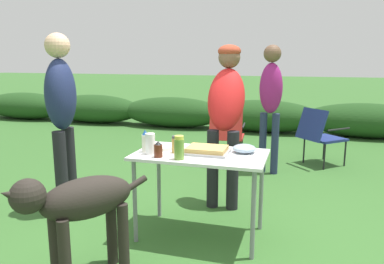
# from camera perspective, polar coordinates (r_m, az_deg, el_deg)

# --- Properties ---
(ground_plane) EXTENTS (60.00, 60.00, 0.00)m
(ground_plane) POSITION_cam_1_polar(r_m,az_deg,el_deg) (3.41, 1.25, -15.38)
(ground_plane) COLOR #336028
(shrub_hedge) EXTENTS (14.40, 0.90, 0.67)m
(shrub_hedge) POSITION_cam_1_polar(r_m,az_deg,el_deg) (8.00, 10.71, 2.42)
(shrub_hedge) COLOR #1E4219
(shrub_hedge) RESTS_ON ground
(folding_table) EXTENTS (1.10, 0.64, 0.74)m
(folding_table) POSITION_cam_1_polar(r_m,az_deg,el_deg) (3.17, 1.30, -4.61)
(folding_table) COLOR white
(folding_table) RESTS_ON ground
(food_tray) EXTENTS (0.37, 0.29, 0.06)m
(food_tray) POSITION_cam_1_polar(r_m,az_deg,el_deg) (3.15, 2.29, -2.79)
(food_tray) COLOR #9E9EA3
(food_tray) RESTS_ON folding_table
(plate_stack) EXTENTS (0.26, 0.26, 0.03)m
(plate_stack) POSITION_cam_1_polar(r_m,az_deg,el_deg) (3.33, -5.00, -2.30)
(plate_stack) COLOR white
(plate_stack) RESTS_ON folding_table
(mixing_bowl) EXTENTS (0.20, 0.20, 0.07)m
(mixing_bowl) POSITION_cam_1_polar(r_m,az_deg,el_deg) (3.20, 7.96, -2.51)
(mixing_bowl) COLOR #99B2CC
(mixing_bowl) RESTS_ON folding_table
(paper_cup_stack) EXTENTS (0.08, 0.08, 0.18)m
(paper_cup_stack) POSITION_cam_1_polar(r_m,az_deg,el_deg) (3.13, -6.38, -1.79)
(paper_cup_stack) COLOR white
(paper_cup_stack) RESTS_ON folding_table
(bbq_sauce_bottle) EXTENTS (0.07, 0.07, 0.13)m
(bbq_sauce_bottle) POSITION_cam_1_polar(r_m,az_deg,el_deg) (3.03, -5.17, -2.67)
(bbq_sauce_bottle) COLOR #562314
(bbq_sauce_bottle) RESTS_ON folding_table
(relish_jar) EXTENTS (0.08, 0.08, 0.19)m
(relish_jar) POSITION_cam_1_polar(r_m,az_deg,el_deg) (2.95, -1.97, -2.42)
(relish_jar) COLOR olive
(relish_jar) RESTS_ON folding_table
(mayo_bottle) EXTENTS (0.06, 0.06, 0.19)m
(mayo_bottle) POSITION_cam_1_polar(r_m,az_deg,el_deg) (3.21, -7.14, -1.44)
(mayo_bottle) COLOR silver
(mayo_bottle) RESTS_ON folding_table
(spice_jar) EXTENTS (0.06, 0.06, 0.15)m
(spice_jar) POSITION_cam_1_polar(r_m,az_deg,el_deg) (3.16, -2.60, -1.92)
(spice_jar) COLOR #B2893D
(spice_jar) RESTS_ON folding_table
(standing_person_with_beanie) EXTENTS (0.38, 0.50, 1.66)m
(standing_person_with_beanie) POSITION_cam_1_polar(r_m,az_deg,el_deg) (3.83, 5.19, 3.85)
(standing_person_with_beanie) COLOR black
(standing_person_with_beanie) RESTS_ON ground
(standing_person_in_olive_jacket) EXTENTS (0.35, 0.43, 1.76)m
(standing_person_in_olive_jacket) POSITION_cam_1_polar(r_m,az_deg,el_deg) (3.82, -19.27, 3.61)
(standing_person_in_olive_jacket) COLOR black
(standing_person_in_olive_jacket) RESTS_ON ground
(standing_person_in_red_jacket) EXTENTS (0.34, 0.28, 1.70)m
(standing_person_in_red_jacket) POSITION_cam_1_polar(r_m,az_deg,el_deg) (5.01, 11.90, 5.53)
(standing_person_in_red_jacket) COLOR #232D4C
(standing_person_in_red_jacket) RESTS_ON ground
(dog) EXTENTS (0.66, 0.88, 0.81)m
(dog) POSITION_cam_1_polar(r_m,az_deg,el_deg) (2.66, -16.80, -10.66)
(dog) COLOR #28231E
(dog) RESTS_ON ground
(camp_chair_green_behind_table) EXTENTS (0.52, 0.63, 0.83)m
(camp_chair_green_behind_table) POSITION_cam_1_polar(r_m,az_deg,el_deg) (5.44, 5.35, -0.09)
(camp_chair_green_behind_table) COLOR maroon
(camp_chair_green_behind_table) RESTS_ON ground
(camp_chair_near_hedge) EXTENTS (0.75, 0.74, 0.83)m
(camp_chair_near_hedge) POSITION_cam_1_polar(r_m,az_deg,el_deg) (5.64, 18.90, -0.24)
(camp_chair_near_hedge) COLOR navy
(camp_chair_near_hedge) RESTS_ON ground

